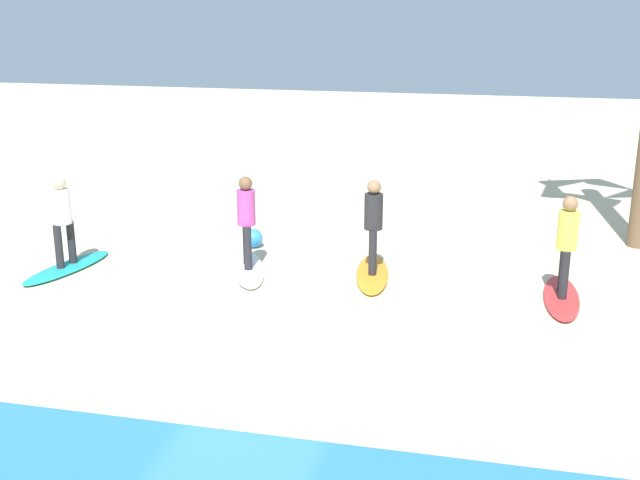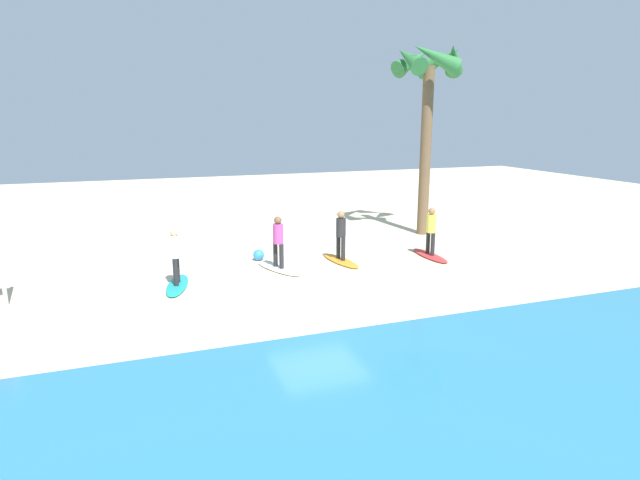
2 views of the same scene
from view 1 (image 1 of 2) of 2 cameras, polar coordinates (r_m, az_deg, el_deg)
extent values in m
plane|color=beige|center=(11.99, -6.29, -6.02)|extent=(60.00, 60.00, 0.00)
ellipsoid|color=red|center=(13.39, 17.04, -3.98)|extent=(0.59, 2.11, 0.09)
cylinder|color=#232328|center=(13.09, 17.24, -2.45)|extent=(0.14, 0.14, 0.78)
cylinder|color=#232328|center=(13.39, 17.17, -2.00)|extent=(0.14, 0.14, 0.78)
cylinder|color=#E0E04C|center=(13.03, 17.47, 0.69)|extent=(0.32, 0.32, 0.62)
sphere|color=#9E704C|center=(12.92, 17.64, 2.51)|extent=(0.24, 0.24, 0.24)
ellipsoid|color=orange|center=(13.89, 3.80, -2.45)|extent=(0.86, 2.16, 0.09)
cylinder|color=#232328|center=(13.60, 3.83, -0.95)|extent=(0.14, 0.14, 0.78)
cylinder|color=#232328|center=(13.90, 3.84, -0.54)|extent=(0.14, 0.14, 0.78)
cylinder|color=#262628|center=(13.55, 3.89, 2.07)|extent=(0.32, 0.32, 0.62)
sphere|color=#9E704C|center=(13.45, 3.93, 3.84)|extent=(0.24, 0.24, 0.24)
ellipsoid|color=white|center=(14.17, -5.23, -2.08)|extent=(1.28, 2.16, 0.09)
cylinder|color=#232328|center=(13.89, -5.24, -0.60)|extent=(0.14, 0.14, 0.78)
cylinder|color=#232328|center=(14.19, -5.31, -0.21)|extent=(0.14, 0.14, 0.78)
cylinder|color=#B74293|center=(13.84, -5.36, 2.36)|extent=(0.32, 0.32, 0.62)
sphere|color=brown|center=(13.74, -5.41, 4.10)|extent=(0.24, 0.24, 0.24)
ellipsoid|color=teal|center=(14.89, -17.79, -1.89)|extent=(1.00, 2.17, 0.09)
cylinder|color=#232328|center=(14.66, -18.36, -0.47)|extent=(0.14, 0.14, 0.78)
cylinder|color=#232328|center=(14.87, -17.52, -0.13)|extent=(0.14, 0.14, 0.78)
cylinder|color=white|center=(14.58, -18.19, 2.33)|extent=(0.32, 0.32, 0.62)
sphere|color=beige|center=(14.48, -18.35, 3.97)|extent=(0.24, 0.24, 0.24)
sphere|color=#338CE5|center=(15.45, -4.85, 0.13)|extent=(0.38, 0.38, 0.38)
camera|label=2|loc=(8.99, -96.17, -1.55)|focal=29.75mm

